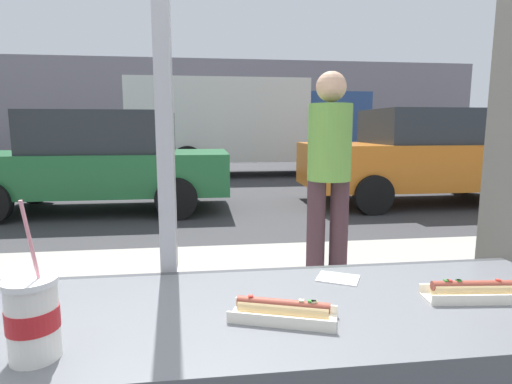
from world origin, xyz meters
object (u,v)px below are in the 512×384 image
object	(u,v)px
hotdog_tray_far	(283,310)
box_truck	(245,123)
hotdog_tray_near	(476,291)
parked_car_orange	(428,156)
soda_cup_right	(33,317)
parked_car_green	(99,161)
pedestrian	(329,168)

from	to	relation	value
hotdog_tray_far	box_truck	size ratio (longest dim) A/B	0.04
hotdog_tray_near	parked_car_orange	distance (m)	7.03
hotdog_tray_near	box_truck	distance (m)	11.21
hotdog_tray_near	hotdog_tray_far	size ratio (longest dim) A/B	1.06
soda_cup_right	parked_car_green	xyz separation A→B (m)	(-1.36, 6.31, -0.18)
hotdog_tray_near	pedestrian	xyz separation A→B (m)	(0.22, 2.01, 0.13)
soda_cup_right	parked_car_orange	xyz separation A→B (m)	(4.44, 6.31, -0.15)
soda_cup_right	pedestrian	xyz separation A→B (m)	(1.27, 2.16, 0.07)
hotdog_tray_near	parked_car_orange	size ratio (longest dim) A/B	0.06
hotdog_tray_near	parked_car_green	world-z (taller)	parked_car_green
soda_cup_right	box_truck	bearing A→B (deg)	81.99
soda_cup_right	pedestrian	bearing A→B (deg)	59.63
parked_car_green	box_truck	bearing A→B (deg)	59.59
soda_cup_right	hotdog_tray_far	distance (m)	0.53
hotdog_tray_near	box_truck	size ratio (longest dim) A/B	0.04
parked_car_orange	pedestrian	world-z (taller)	pedestrian
hotdog_tray_near	pedestrian	world-z (taller)	pedestrian
soda_cup_right	hotdog_tray_near	world-z (taller)	soda_cup_right
box_truck	pedestrian	bearing A→B (deg)	-92.05
hotdog_tray_near	box_truck	bearing A→B (deg)	87.21
box_truck	pedestrian	distance (m)	9.19
parked_car_green	pedestrian	bearing A→B (deg)	-57.69
hotdog_tray_far	pedestrian	bearing A→B (deg)	70.04
hotdog_tray_far	box_truck	xyz separation A→B (m)	(1.08, 11.24, 0.54)
box_truck	hotdog_tray_far	bearing A→B (deg)	-95.48
hotdog_tray_far	box_truck	bearing A→B (deg)	84.52
parked_car_green	pedestrian	size ratio (longest dim) A/B	2.62
parked_car_green	parked_car_orange	distance (m)	5.79
hotdog_tray_near	box_truck	world-z (taller)	box_truck
hotdog_tray_far	parked_car_green	world-z (taller)	parked_car_green
box_truck	soda_cup_right	bearing A→B (deg)	-98.01
parked_car_green	pedestrian	xyz separation A→B (m)	(2.62, -4.15, 0.25)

